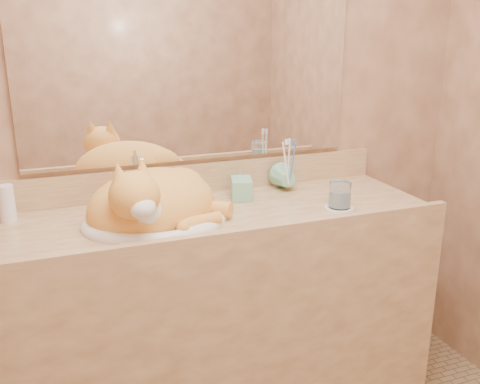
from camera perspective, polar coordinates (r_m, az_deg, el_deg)
name	(u,v)px	position (r m, az deg, el deg)	size (l,w,h in m)	color
wall_back	(192,93)	(2.11, -5.12, 10.46)	(2.40, 0.02, 2.50)	brown
vanity_counter	(217,316)	(2.12, -2.44, -13.11)	(1.60, 0.55, 0.85)	olive
mirror	(192,56)	(2.09, -5.13, 14.25)	(1.30, 0.02, 0.80)	white
sink_basin	(154,201)	(1.85, -9.13, -0.98)	(0.49, 0.41, 0.15)	white
faucet	(144,185)	(2.02, -10.24, 0.79)	(0.04, 0.12, 0.17)	white
cat	(152,200)	(1.84, -9.35, -0.83)	(0.47, 0.39, 0.26)	orange
soap_dispenser	(243,181)	(2.03, 0.28, 1.22)	(0.08, 0.08, 0.18)	#76BD95
toothbrush_cup	(289,181)	(2.17, 5.23, 1.16)	(0.11, 0.11, 0.10)	#76BD95
toothbrushes	(289,161)	(2.14, 5.29, 3.31)	(0.04, 0.04, 0.23)	white
saucer	(339,208)	(2.00, 10.53, -1.74)	(0.11, 0.11, 0.01)	white
water_glass	(340,195)	(1.99, 10.61, -0.32)	(0.08, 0.08, 0.09)	white
lotion_bottle	(7,204)	(2.00, -23.61, -1.14)	(0.05, 0.05, 0.13)	white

